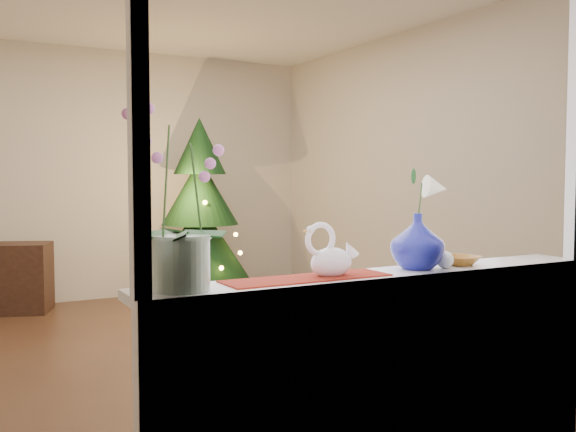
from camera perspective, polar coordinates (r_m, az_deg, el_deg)
name	(u,v)px	position (r m, az deg, el deg)	size (l,w,h in m)	color
ground	(192,352)	(5.03, -8.51, -11.85)	(5.00, 5.00, 0.00)	#3E2519
wall_back	(111,175)	(7.25, -15.46, 3.55)	(4.50, 0.10, 2.70)	beige
wall_front	(405,171)	(2.64, 10.33, 3.96)	(4.50, 0.10, 2.70)	beige
wall_right	(424,174)	(6.00, 12.00, 3.64)	(0.10, 5.00, 2.70)	beige
window_apron	(396,389)	(2.82, 9.59, -14.88)	(2.20, 0.08, 0.88)	white
windowsill	(384,277)	(2.78, 8.53, -5.36)	(2.20, 0.26, 0.04)	white
window_frame	(401,85)	(2.69, 10.00, 11.43)	(2.22, 0.06, 1.60)	white
runner	(307,278)	(2.57, 1.73, -5.54)	(0.70, 0.20, 0.01)	maroon
orchid_pot	(180,198)	(2.31, -9.57, 1.59)	(0.23, 0.23, 0.66)	silver
swan	(331,251)	(2.61, 3.87, -3.11)	(0.25, 0.11, 0.21)	white
blue_vase	(417,237)	(2.88, 11.44, -1.84)	(0.27, 0.27, 0.28)	navy
lily	(418,181)	(2.87, 11.50, 3.10)	(0.16, 0.09, 0.21)	white
paperweight	(445,260)	(2.93, 13.77, -3.80)	(0.08, 0.08, 0.08)	white
amber_dish	(459,261)	(3.06, 14.99, -3.90)	(0.15, 0.15, 0.04)	#8F5A1B
xmas_tree	(200,210)	(6.88, -7.83, 0.54)	(1.07, 1.07, 1.95)	black
side_table	(1,278)	(6.88, -24.15, -5.06)	(0.91, 0.45, 0.68)	black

